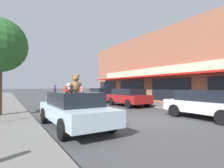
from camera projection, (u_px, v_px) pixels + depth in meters
name	position (u px, v px, depth m)	size (l,w,h in m)	color
ground_plane	(140.00, 121.00, 8.62)	(260.00, 260.00, 0.00)	#424244
sidewalk_near	(4.00, 137.00, 5.64)	(2.54, 90.00, 0.12)	slate
sidewalk_far	(206.00, 111.00, 11.60)	(2.54, 90.00, 0.12)	slate
storefront_row	(215.00, 69.00, 19.76)	(16.60, 28.24, 7.24)	#9E6047
plush_art_car	(74.00, 108.00, 7.20)	(2.02, 4.78, 1.46)	#ADC6D1
teddy_bear_giant	(76.00, 83.00, 7.24)	(0.55, 0.34, 0.75)	olive
teddy_bear_cream	(75.00, 89.00, 7.93)	(0.16, 0.18, 0.25)	beige
teddy_bear_orange	(78.00, 88.00, 7.85)	(0.26, 0.22, 0.36)	orange
teddy_bear_red	(66.00, 90.00, 5.88)	(0.19, 0.11, 0.26)	red
teddy_bear_purple	(55.00, 88.00, 7.69)	(0.19, 0.23, 0.32)	purple
teddy_bear_white	(68.00, 88.00, 6.12)	(0.24, 0.22, 0.34)	white
teddy_bear_black	(72.00, 89.00, 6.06)	(0.17, 0.21, 0.29)	black
teddy_bear_pink	(82.00, 90.00, 6.14)	(0.19, 0.13, 0.25)	pink
parked_car_far_left	(206.00, 103.00, 9.11)	(2.04, 4.09, 1.51)	silver
parked_car_far_center	(128.00, 97.00, 14.91)	(2.09, 4.06, 1.48)	maroon
parked_car_far_right	(101.00, 94.00, 19.11)	(2.12, 4.17, 1.49)	black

